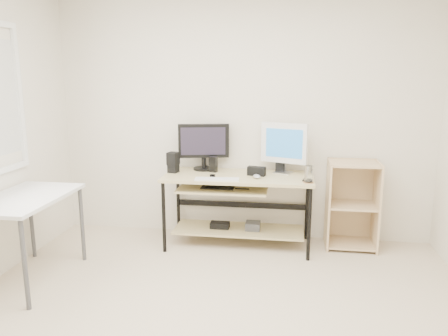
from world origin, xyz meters
name	(u,v)px	position (x,y,z in m)	size (l,w,h in m)	color
room	(188,144)	(-0.14, 0.04, 1.32)	(4.01, 4.01, 2.62)	beige
desk	(236,195)	(-0.03, 1.66, 0.54)	(1.50, 0.65, 0.75)	tan
side_table	(25,206)	(-1.68, 0.60, 0.67)	(0.60, 1.00, 0.75)	silver
shelf_unit	(351,204)	(1.15, 1.82, 0.45)	(0.50, 0.40, 0.90)	#D9B987
black_monitor	(204,144)	(-0.40, 1.86, 1.03)	(0.54, 0.22, 0.49)	black
white_imac	(284,145)	(0.45, 1.81, 1.05)	(0.47, 0.21, 0.52)	silver
keyboard	(217,179)	(-0.18, 1.42, 0.76)	(0.43, 0.12, 0.01)	silver
mouse	(257,176)	(0.19, 1.55, 0.77)	(0.07, 0.11, 0.04)	#B9B9BE
center_speaker	(257,171)	(0.18, 1.67, 0.79)	(0.18, 0.08, 0.09)	black
speaker_left	(173,162)	(-0.69, 1.68, 0.86)	(0.13, 0.13, 0.21)	black
speaker_right	(280,167)	(0.41, 1.87, 0.81)	(0.09, 0.09, 0.11)	black
audio_controller	(213,164)	(-0.28, 1.76, 0.83)	(0.08, 0.05, 0.16)	black
volume_puck	(213,176)	(-0.25, 1.54, 0.76)	(0.06, 0.06, 0.02)	black
smartphone	(307,180)	(0.68, 1.54, 0.75)	(0.07, 0.13, 0.01)	black
coaster	(308,182)	(0.69, 1.44, 0.75)	(0.10, 0.10, 0.01)	#9E6F47
drinking_glass	(309,174)	(0.69, 1.44, 0.83)	(0.08, 0.08, 0.16)	white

